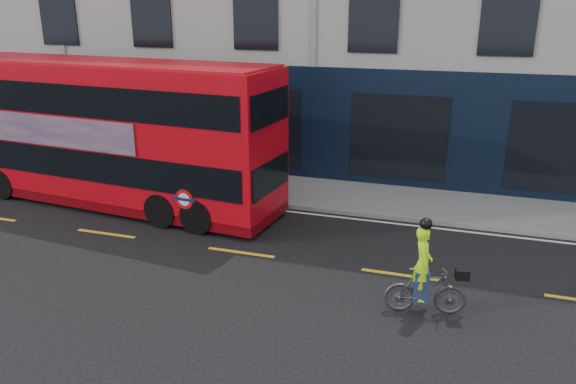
% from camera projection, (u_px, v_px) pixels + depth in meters
% --- Properties ---
extents(ground, '(120.00, 120.00, 0.00)m').
position_uv_depth(ground, '(216.00, 279.00, 12.87)').
color(ground, black).
rests_on(ground, ground).
extents(pavement, '(60.00, 3.00, 0.12)m').
position_uv_depth(pavement, '(299.00, 191.00, 18.72)').
color(pavement, gray).
rests_on(pavement, ground).
extents(kerb, '(60.00, 0.12, 0.13)m').
position_uv_depth(kerb, '(284.00, 206.00, 17.36)').
color(kerb, gray).
rests_on(kerb, ground).
extents(road_edge_line, '(58.00, 0.10, 0.01)m').
position_uv_depth(road_edge_line, '(281.00, 211.00, 17.11)').
color(road_edge_line, silver).
rests_on(road_edge_line, ground).
extents(lane_dashes, '(58.00, 0.12, 0.01)m').
position_uv_depth(lane_dashes, '(241.00, 252.00, 14.23)').
color(lane_dashes, yellow).
rests_on(lane_dashes, ground).
extents(bus, '(11.14, 3.52, 4.42)m').
position_uv_depth(bus, '(110.00, 133.00, 17.10)').
color(bus, red).
rests_on(bus, ground).
extents(cyclist, '(1.70, 0.77, 2.07)m').
position_uv_depth(cyclist, '(425.00, 282.00, 11.25)').
color(cyclist, '#434648').
rests_on(cyclist, ground).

